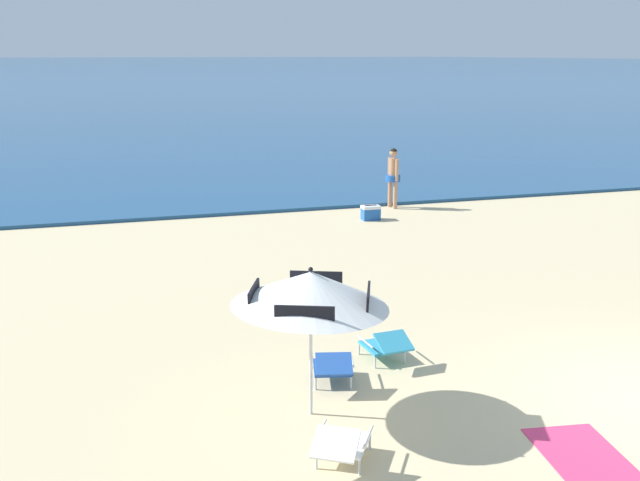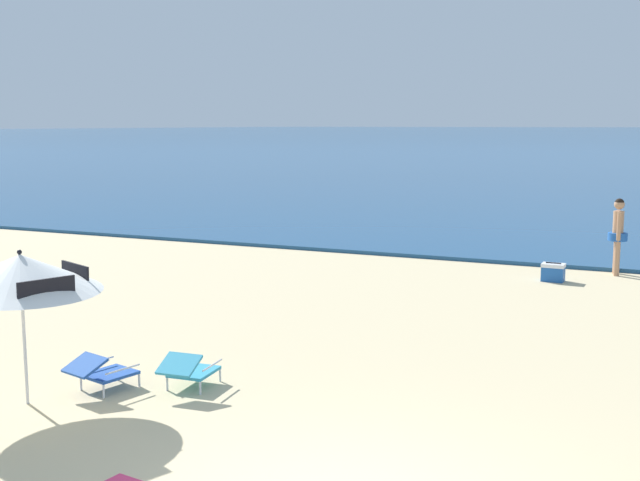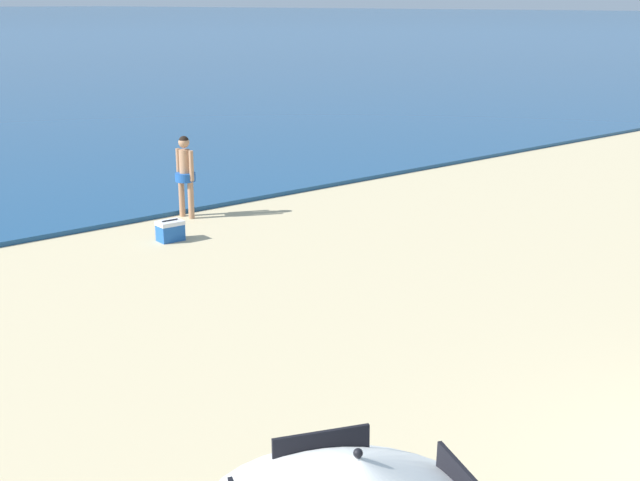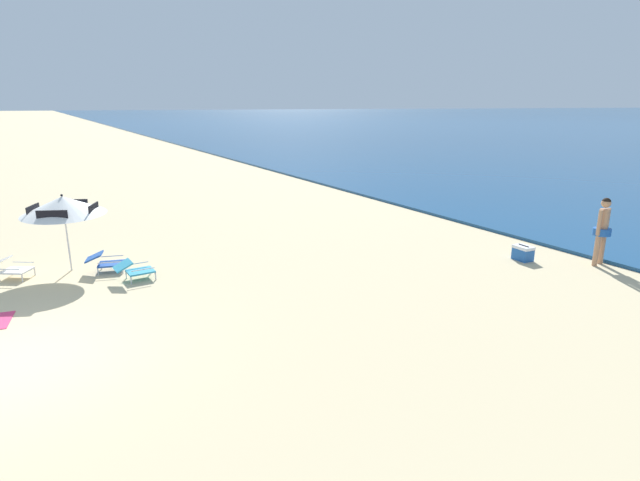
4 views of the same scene
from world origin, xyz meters
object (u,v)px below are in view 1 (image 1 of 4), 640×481
at_px(person_standing_near_shore, 393,174).
at_px(lounge_chair_facing_sea, 333,366).
at_px(cooler_box, 371,213).
at_px(beach_towel, 591,464).
at_px(lounge_chair_beside_umbrella, 386,345).
at_px(lounge_chair_under_umbrella, 341,443).
at_px(beach_umbrella_striped_main, 311,289).

bearing_deg(person_standing_near_shore, lounge_chair_facing_sea, -116.41).
xyz_separation_m(cooler_box, beach_towel, (-2.31, -12.90, -0.20)).
height_order(lounge_chair_facing_sea, beach_towel, lounge_chair_facing_sea).
relative_size(person_standing_near_shore, beach_towel, 0.99).
distance_m(lounge_chair_beside_umbrella, beach_towel, 3.61).
distance_m(lounge_chair_under_umbrella, person_standing_near_shore, 14.86).
bearing_deg(lounge_chair_facing_sea, person_standing_near_shore, 63.59).
distance_m(lounge_chair_beside_umbrella, cooler_box, 10.07).
height_order(cooler_box, beach_towel, cooler_box).
height_order(lounge_chair_beside_umbrella, person_standing_near_shore, person_standing_near_shore).
xyz_separation_m(beach_umbrella_striped_main, lounge_chair_beside_umbrella, (1.56, 1.29, -1.41)).
bearing_deg(lounge_chair_facing_sea, beach_umbrella_striped_main, -125.68).
distance_m(beach_umbrella_striped_main, beach_towel, 3.80).
relative_size(lounge_chair_under_umbrella, cooler_box, 2.02).
distance_m(lounge_chair_under_umbrella, beach_towel, 2.84).
height_order(beach_umbrella_striped_main, cooler_box, beach_umbrella_striped_main).
bearing_deg(lounge_chair_under_umbrella, person_standing_near_shore, 65.10).
relative_size(cooler_box, beach_towel, 0.28).
bearing_deg(person_standing_near_shore, lounge_chair_under_umbrella, -114.90).
bearing_deg(person_standing_near_shore, cooler_box, -131.52).
bearing_deg(lounge_chair_under_umbrella, beach_umbrella_striped_main, 88.11).
relative_size(lounge_chair_under_umbrella, lounge_chair_beside_umbrella, 1.11).
relative_size(lounge_chair_beside_umbrella, beach_towel, 0.51).
bearing_deg(beach_towel, lounge_chair_under_umbrella, 162.90).
height_order(lounge_chair_beside_umbrella, lounge_chair_facing_sea, lounge_chair_beside_umbrella).
height_order(lounge_chair_under_umbrella, lounge_chair_beside_umbrella, lounge_chair_under_umbrella).
distance_m(beach_umbrella_striped_main, cooler_box, 11.94).
distance_m(lounge_chair_beside_umbrella, person_standing_near_shore, 11.84).
relative_size(lounge_chair_under_umbrella, lounge_chair_facing_sea, 1.05).
relative_size(lounge_chair_beside_umbrella, person_standing_near_shore, 0.52).
xyz_separation_m(lounge_chair_under_umbrella, beach_towel, (2.70, -0.83, -0.27)).
distance_m(lounge_chair_under_umbrella, cooler_box, 13.07).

